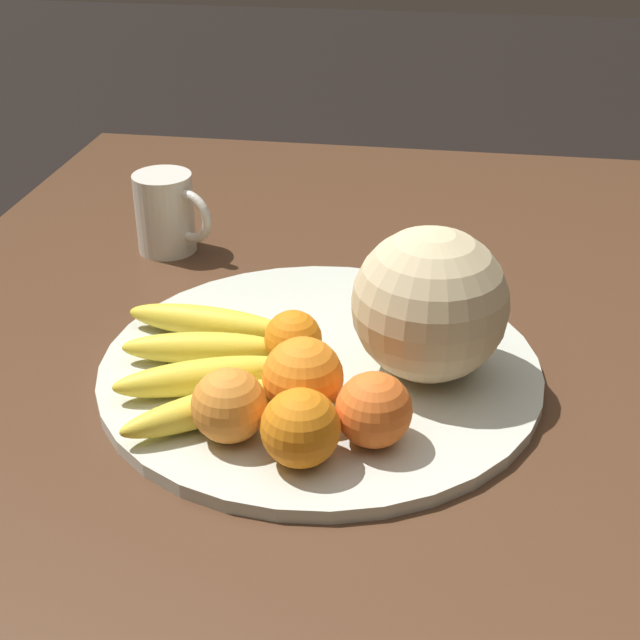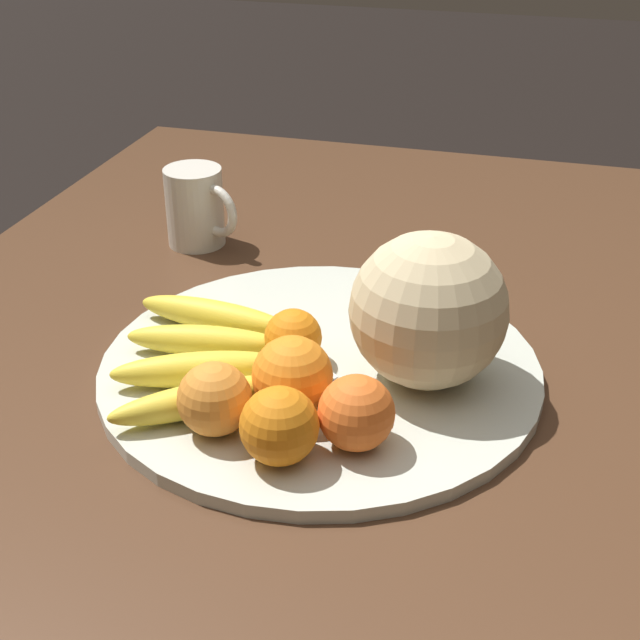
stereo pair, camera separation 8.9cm
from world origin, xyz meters
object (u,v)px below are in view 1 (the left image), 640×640
at_px(melon, 430,304).
at_px(produce_tag, 293,386).
at_px(kitchen_table, 287,465).
at_px(orange_front_right, 229,406).
at_px(fruit_bowl, 320,368).
at_px(orange_mid_center, 374,410).
at_px(orange_back_left, 303,377).
at_px(orange_front_left, 290,339).
at_px(orange_back_right, 300,428).
at_px(ceramic_mug, 167,213).
at_px(banana_bunch, 207,360).

distance_m(melon, produce_tag, 0.16).
bearing_deg(kitchen_table, orange_front_right, 159.00).
distance_m(fruit_bowl, orange_mid_center, 0.15).
distance_m(melon, orange_back_left, 0.15).
distance_m(kitchen_table, orange_front_left, 0.13).
relative_size(kitchen_table, orange_front_left, 26.78).
height_order(orange_front_right, orange_back_right, orange_back_right).
xyz_separation_m(kitchen_table, orange_back_left, (-0.04, -0.02, 0.14)).
relative_size(orange_front_right, produce_tag, 0.71).
bearing_deg(kitchen_table, melon, -69.37).
bearing_deg(orange_front_left, orange_front_right, 167.14).
bearing_deg(orange_front_right, fruit_bowl, -23.59).
distance_m(kitchen_table, orange_back_left, 0.14).
xyz_separation_m(orange_back_left, ceramic_mug, (0.36, 0.24, 0.00)).
bearing_deg(orange_back_left, kitchen_table, 33.33).
xyz_separation_m(orange_front_left, ceramic_mug, (0.27, 0.21, 0.01)).
height_order(orange_front_left, produce_tag, orange_front_left).
xyz_separation_m(fruit_bowl, melon, (0.00, -0.11, 0.08)).
xyz_separation_m(orange_mid_center, produce_tag, (0.07, 0.09, -0.03)).
xyz_separation_m(orange_mid_center, orange_back_right, (-0.04, 0.06, 0.00)).
height_order(fruit_bowl, orange_front_right, orange_front_right).
xyz_separation_m(kitchen_table, melon, (0.05, -0.13, 0.17)).
relative_size(kitchen_table, orange_mid_center, 22.94).
height_order(orange_mid_center, ceramic_mug, ceramic_mug).
height_order(kitchen_table, fruit_bowl, fruit_bowl).
bearing_deg(ceramic_mug, melon, -127.23).
distance_m(orange_front_left, orange_back_left, 0.09).
height_order(orange_front_left, orange_front_right, orange_front_right).
relative_size(orange_front_left, orange_back_right, 0.85).
xyz_separation_m(melon, orange_front_right, (-0.14, 0.17, -0.04)).
bearing_deg(orange_front_left, orange_back_right, -165.89).
relative_size(banana_bunch, orange_front_left, 4.13).
xyz_separation_m(banana_bunch, orange_mid_center, (-0.08, -0.17, 0.02)).
bearing_deg(orange_back_left, orange_back_right, -171.55).
xyz_separation_m(kitchen_table, fruit_bowl, (0.05, -0.03, 0.09)).
distance_m(orange_back_left, orange_back_right, 0.07).
distance_m(melon, orange_front_left, 0.15).
relative_size(kitchen_table, melon, 10.24).
distance_m(kitchen_table, orange_front_right, 0.16).
bearing_deg(orange_front_right, orange_back_left, -49.48).
bearing_deg(kitchen_table, orange_back_right, -162.24).
bearing_deg(banana_bunch, produce_tag, 159.05).
relative_size(orange_front_left, orange_front_right, 0.86).
distance_m(orange_front_right, ceramic_mug, 0.44).
bearing_deg(orange_mid_center, fruit_bowl, 28.71).
xyz_separation_m(fruit_bowl, banana_bunch, (-0.04, 0.11, 0.02)).
distance_m(banana_bunch, orange_back_left, 0.12).
relative_size(orange_front_right, orange_mid_center, 0.99).
bearing_deg(orange_front_left, fruit_bowl, -78.25).
bearing_deg(banana_bunch, orange_back_left, 140.28).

